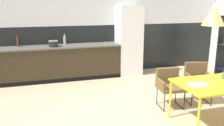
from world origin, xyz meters
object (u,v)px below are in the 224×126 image
Objects in this scene: armchair_far_side at (170,82)px; pendant_lamp_over_table_near at (214,15)px; dining_table at (224,85)px; bottle_oil_tall at (65,40)px; open_book at (198,85)px; cooking_pot at (53,44)px; refrigerator_column at (129,40)px; bottle_vinegar_dark at (18,42)px; mug_glass_clear at (222,76)px; armchair_head_of_table at (198,77)px.

pendant_lamp_over_table_near reaches higher than armchair_far_side.
bottle_oil_tall is at bearing 123.16° from dining_table.
open_book is at bearing -63.19° from bottle_oil_tall.
cooking_pot is (-2.06, 2.23, 0.51)m from armchair_far_side.
refrigerator_column is 1.77m from bottle_oil_tall.
pendant_lamp_over_table_near is at bearing -47.28° from bottle_vinegar_dark.
armchair_far_side is (-0.00, -2.33, -0.49)m from refrigerator_column.
pendant_lamp_over_table_near is at bearing -54.06° from cooking_pot.
cooking_pot reaches higher than dining_table.
open_book is 3.84m from bottle_oil_tall.
armchair_far_side is 0.69× the size of pendant_lamp_over_table_near.
armchair_far_side is 0.97m from mug_glass_clear.
armchair_far_side is 3.08m from cooking_pot.
pendant_lamp_over_table_near is (0.19, 0.03, 1.07)m from open_book.
mug_glass_clear is 3.96m from cooking_pot.
pendant_lamp_over_table_near is (0.17, -3.18, 0.84)m from refrigerator_column.
refrigerator_column reaches higher than bottle_vinegar_dark.
mug_glass_clear reaches higher than dining_table.
dining_table is 1.44× the size of pendant_lamp_over_table_near.
armchair_head_of_table reaches higher than open_book.
refrigerator_column is at bearing -84.13° from armchair_far_side.
cooking_pot is at bearing -135.42° from bottle_oil_tall.
pendant_lamp_over_table_near is (-0.41, -0.13, 1.03)m from mug_glass_clear.
bottle_vinegar_dark is at bearing -21.65° from armchair_head_of_table.
cooking_pot is (-2.54, 3.10, 0.30)m from dining_table.
cooking_pot reaches higher than armchair_far_side.
bottle_oil_tall is at bearing 173.39° from refrigerator_column.
bottle_vinegar_dark is at bearing 132.72° from pendant_lamp_over_table_near.
refrigerator_column is 3.29m from pendant_lamp_over_table_near.
cooking_pot is 3.89m from pendant_lamp_over_table_near.
cooking_pot reaches higher than mug_glass_clear.
bottle_oil_tall reaches higher than armchair_far_side.
cooking_pot is at bearing 123.24° from open_book.
armchair_head_of_table is (0.19, 0.93, -0.16)m from dining_table.
mug_glass_clear is at bearing -54.40° from bottle_oil_tall.
bottle_oil_tall is at bearing 125.60° from mug_glass_clear.
open_book is at bearing -56.76° from cooking_pot.
bottle_vinegar_dark is at bearing 176.72° from refrigerator_column.
pendant_lamp_over_table_near is (0.17, -0.85, 1.32)m from armchair_far_side.
armchair_head_of_table reaches higher than dining_table.
bottle_oil_tall is (-2.33, 3.25, 0.25)m from mug_glass_clear.
open_book is 1.09m from pendant_lamp_over_table_near.
armchair_far_side is 3.13m from bottle_oil_tall.
armchair_far_side is 3.08× the size of cooking_pot.
dining_table is 12.67× the size of mug_glass_clear.
refrigerator_column is at bearing -61.13° from armchair_head_of_table.
dining_table is 2.10× the size of armchair_far_side.
bottle_oil_tall is at bearing 116.81° from open_book.
cooking_pot is (-2.07, -0.10, 0.02)m from refrigerator_column.
refrigerator_column is 2.42m from armchair_head_of_table.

